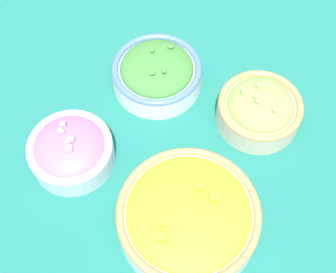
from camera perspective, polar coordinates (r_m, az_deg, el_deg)
ground_plane at (r=0.74m, az=0.00°, el=-1.16°), size 3.00×3.00×0.00m
bowl_lettuce at (r=0.76m, az=11.10°, el=3.35°), size 0.14×0.14×0.07m
bowl_red_onion at (r=0.72m, az=-11.76°, el=-1.60°), size 0.13×0.13×0.07m
bowl_squash at (r=0.66m, az=2.49°, el=-9.68°), size 0.20×0.20×0.07m
bowl_broccoli at (r=0.79m, az=-1.36°, el=7.82°), size 0.15×0.15×0.07m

